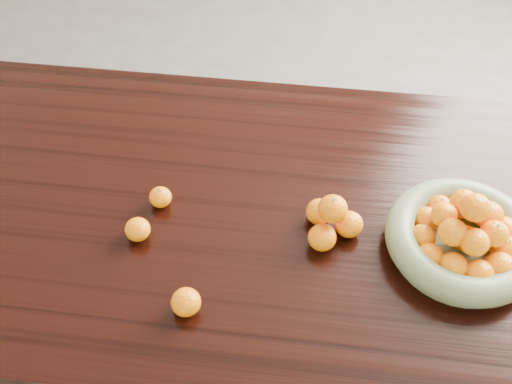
# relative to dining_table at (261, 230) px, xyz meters

# --- Properties ---
(ground) EXTENTS (5.00, 5.00, 0.00)m
(ground) POSITION_rel_dining_table_xyz_m (0.00, 0.00, -0.66)
(ground) COLOR #5D5957
(ground) RESTS_ON ground
(dining_table) EXTENTS (2.00, 1.00, 0.75)m
(dining_table) POSITION_rel_dining_table_xyz_m (0.00, 0.00, 0.00)
(dining_table) COLOR black
(dining_table) RESTS_ON ground
(fruit_bowl) EXTENTS (0.35, 0.35, 0.18)m
(fruit_bowl) POSITION_rel_dining_table_xyz_m (0.48, -0.07, 0.14)
(fruit_bowl) COLOR #6D7C5B
(fruit_bowl) RESTS_ON dining_table
(orange_pyramid) EXTENTS (0.14, 0.14, 0.12)m
(orange_pyramid) POSITION_rel_dining_table_xyz_m (0.17, -0.06, 0.14)
(orange_pyramid) COLOR orange
(orange_pyramid) RESTS_ON dining_table
(loose_orange_0) EXTENTS (0.06, 0.06, 0.05)m
(loose_orange_0) POSITION_rel_dining_table_xyz_m (-0.25, -0.02, 0.12)
(loose_orange_0) COLOR orange
(loose_orange_0) RESTS_ON dining_table
(loose_orange_1) EXTENTS (0.06, 0.06, 0.06)m
(loose_orange_1) POSITION_rel_dining_table_xyz_m (-0.28, -0.13, 0.12)
(loose_orange_1) COLOR orange
(loose_orange_1) RESTS_ON dining_table
(loose_orange_2) EXTENTS (0.06, 0.06, 0.06)m
(loose_orange_2) POSITION_rel_dining_table_xyz_m (-0.12, -0.30, 0.12)
(loose_orange_2) COLOR orange
(loose_orange_2) RESTS_ON dining_table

